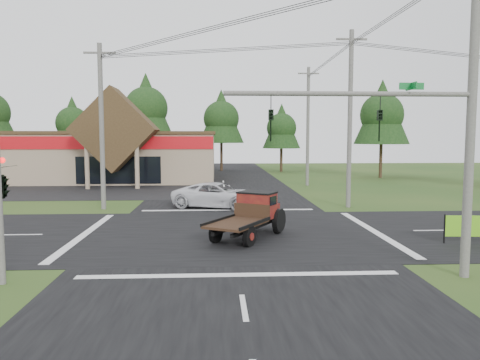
{
  "coord_description": "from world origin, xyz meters",
  "views": [
    {
      "loc": [
        -0.73,
        -22.29,
        4.63
      ],
      "look_at": [
        0.62,
        4.12,
        2.2
      ],
      "focal_mm": 35.0,
      "sensor_mm": 36.0,
      "label": 1
    }
  ],
  "objects": [
    {
      "name": "cvs_building",
      "position": [
        -15.7,
        29.57,
        2.78
      ],
      "size": [
        30.4,
        18.2,
        9.19
      ],
      "color": "#9F886B",
      "rests_on": "ground"
    },
    {
      "name": "traffic_signal_corner",
      "position": [
        -7.5,
        -7.32,
        3.52
      ],
      "size": [
        0.53,
        2.48,
        4.4
      ],
      "color": "#595651",
      "rests_on": "ground"
    },
    {
      "name": "antique_flatbed_truck",
      "position": [
        0.69,
        -1.26,
        1.05
      ],
      "size": [
        4.19,
        5.28,
        2.09
      ],
      "primitive_type": null,
      "rotation": [
        0.0,
        0.0,
        -0.53
      ],
      "color": "#4F0B12",
      "rests_on": "ground"
    },
    {
      "name": "tree_row_c",
      "position": [
        -10.0,
        41.0,
        8.72
      ],
      "size": [
        7.28,
        7.28,
        13.13
      ],
      "color": "#332316",
      "rests_on": "ground"
    },
    {
      "name": "ground",
      "position": [
        0.0,
        0.0,
        0.0
      ],
      "size": [
        120.0,
        120.0,
        0.0
      ],
      "primitive_type": "plane",
      "color": "#244418",
      "rests_on": "ground"
    },
    {
      "name": "utility_pole_nw",
      "position": [
        -8.0,
        8.0,
        5.39
      ],
      "size": [
        2.0,
        0.3,
        10.5
      ],
      "color": "#595651",
      "rests_on": "ground"
    },
    {
      "name": "parking_apron",
      "position": [
        -14.0,
        19.0,
        0.01
      ],
      "size": [
        28.0,
        14.0,
        0.02
      ],
      "primitive_type": "cube",
      "color": "black",
      "rests_on": "ground"
    },
    {
      "name": "tree_row_d",
      "position": [
        0.0,
        42.0,
        7.38
      ],
      "size": [
        6.16,
        6.16,
        11.11
      ],
      "color": "#332316",
      "rests_on": "ground"
    },
    {
      "name": "utility_pole_n",
      "position": [
        8.0,
        22.0,
        5.74
      ],
      "size": [
        2.0,
        0.3,
        11.2
      ],
      "color": "#595651",
      "rests_on": "ground"
    },
    {
      "name": "utility_pole_nr",
      "position": [
        7.5,
        -7.5,
        5.64
      ],
      "size": [
        2.0,
        0.3,
        11.0
      ],
      "color": "#595651",
      "rests_on": "ground"
    },
    {
      "name": "utility_pole_ne",
      "position": [
        8.0,
        8.0,
        5.89
      ],
      "size": [
        2.0,
        0.3,
        11.5
      ],
      "color": "#595651",
      "rests_on": "ground"
    },
    {
      "name": "tree_row_b",
      "position": [
        -20.0,
        42.0,
        6.7
      ],
      "size": [
        5.6,
        5.6,
        10.1
      ],
      "color": "#332316",
      "rests_on": "ground"
    },
    {
      "name": "road_ew",
      "position": [
        0.0,
        0.0,
        0.01
      ],
      "size": [
        120.0,
        12.0,
        0.02
      ],
      "primitive_type": "cube",
      "color": "black",
      "rests_on": "ground"
    },
    {
      "name": "tree_side_ne",
      "position": [
        18.0,
        30.0,
        7.38
      ],
      "size": [
        6.16,
        6.16,
        11.11
      ],
      "color": "#332316",
      "rests_on": "ground"
    },
    {
      "name": "traffic_signal_mast",
      "position": [
        5.82,
        -7.5,
        4.43
      ],
      "size": [
        8.12,
        0.24,
        7.0
      ],
      "color": "#595651",
      "rests_on": "ground"
    },
    {
      "name": "tree_row_e",
      "position": [
        8.0,
        40.0,
        6.03
      ],
      "size": [
        5.04,
        5.04,
        9.09
      ],
      "color": "#332316",
      "rests_on": "ground"
    },
    {
      "name": "road_ns",
      "position": [
        0.0,
        0.0,
        0.01
      ],
      "size": [
        12.0,
        120.0,
        0.02
      ],
      "primitive_type": "cube",
      "color": "black",
      "rests_on": "ground"
    },
    {
      "name": "white_pickup",
      "position": [
        -0.63,
        8.29,
        0.82
      ],
      "size": [
        6.47,
        4.48,
        1.64
      ],
      "primitive_type": "imported",
      "rotation": [
        0.0,
        0.0,
        1.24
      ],
      "color": "silver",
      "rests_on": "ground"
    }
  ]
}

